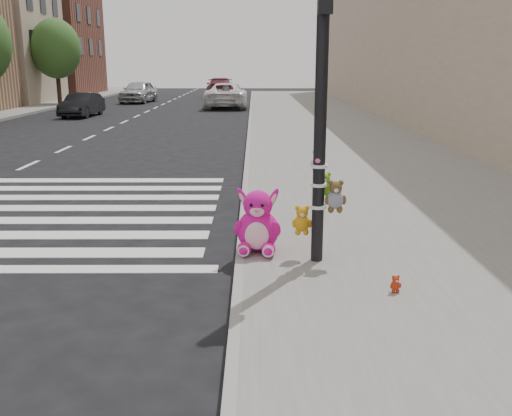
{
  "coord_description": "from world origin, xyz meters",
  "views": [
    {
      "loc": [
        1.75,
        -5.56,
        2.75
      ],
      "look_at": [
        1.77,
        2.28,
        0.75
      ],
      "focal_mm": 40.0,
      "sensor_mm": 36.0,
      "label": 1
    }
  ],
  "objects_px": {
    "red_teddy": "(395,284)",
    "signal_pole": "(321,142)",
    "car_dark_far": "(82,105)",
    "pink_bunny": "(258,225)",
    "car_white_near": "(226,95)"
  },
  "relations": [
    {
      "from": "pink_bunny",
      "to": "red_teddy",
      "type": "distance_m",
      "value": 2.22
    },
    {
      "from": "pink_bunny",
      "to": "car_dark_far",
      "type": "relative_size",
      "value": 0.25
    },
    {
      "from": "pink_bunny",
      "to": "red_teddy",
      "type": "bearing_deg",
      "value": -38.5
    },
    {
      "from": "red_teddy",
      "to": "car_white_near",
      "type": "relative_size",
      "value": 0.04
    },
    {
      "from": "red_teddy",
      "to": "car_dark_far",
      "type": "bearing_deg",
      "value": 102.55
    },
    {
      "from": "car_white_near",
      "to": "car_dark_far",
      "type": "bearing_deg",
      "value": 39.03
    },
    {
      "from": "signal_pole",
      "to": "car_dark_far",
      "type": "relative_size",
      "value": 1.07
    },
    {
      "from": "pink_bunny",
      "to": "car_white_near",
      "type": "height_order",
      "value": "car_white_near"
    },
    {
      "from": "red_teddy",
      "to": "car_white_near",
      "type": "distance_m",
      "value": 30.42
    },
    {
      "from": "signal_pole",
      "to": "car_white_near",
      "type": "relative_size",
      "value": 0.72
    },
    {
      "from": "signal_pole",
      "to": "car_dark_far",
      "type": "distance_m",
      "value": 25.12
    },
    {
      "from": "signal_pole",
      "to": "red_teddy",
      "type": "height_order",
      "value": "signal_pole"
    },
    {
      "from": "pink_bunny",
      "to": "red_teddy",
      "type": "height_order",
      "value": "pink_bunny"
    },
    {
      "from": "signal_pole",
      "to": "car_dark_far",
      "type": "bearing_deg",
      "value": 113.34
    },
    {
      "from": "red_teddy",
      "to": "signal_pole",
      "type": "bearing_deg",
      "value": 112.98
    }
  ]
}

